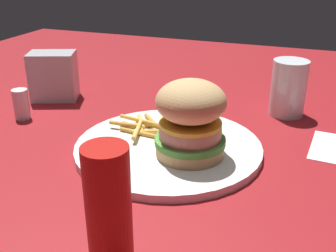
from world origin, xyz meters
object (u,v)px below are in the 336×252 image
object	(u,v)px
sandwich	(191,118)
napkin_dispenser	(54,76)
fries_pile	(142,126)
ketchup_bottle	(109,209)
salt_shaker	(21,104)
drink_glass	(288,91)
plate	(168,147)

from	to	relation	value
sandwich	napkin_dispenser	size ratio (longest dim) A/B	1.16
fries_pile	ketchup_bottle	xyz separation A→B (m)	(0.09, -0.29, 0.05)
ketchup_bottle	napkin_dispenser	bearing A→B (deg)	130.52
fries_pile	ketchup_bottle	distance (m)	0.31
fries_pile	salt_shaker	size ratio (longest dim) A/B	2.02
sandwich	salt_shaker	world-z (taller)	sandwich
sandwich	napkin_dispenser	bearing A→B (deg)	154.80
sandwich	salt_shaker	xyz separation A→B (m)	(-0.34, 0.05, -0.04)
sandwich	drink_glass	size ratio (longest dim) A/B	1.09
ketchup_bottle	salt_shaker	world-z (taller)	ketchup_bottle
drink_glass	salt_shaker	xyz separation A→B (m)	(-0.45, -0.19, -0.02)
plate	sandwich	xyz separation A→B (m)	(0.04, -0.02, 0.06)
fries_pile	drink_glass	distance (m)	0.28
plate	drink_glass	xyz separation A→B (m)	(0.15, 0.22, 0.04)
salt_shaker	napkin_dispenser	bearing A→B (deg)	92.23
sandwich	ketchup_bottle	bearing A→B (deg)	-91.97
fries_pile	salt_shaker	bearing A→B (deg)	-178.26
plate	sandwich	distance (m)	0.08
salt_shaker	plate	bearing A→B (deg)	-5.81
plate	ketchup_bottle	distance (m)	0.26
ketchup_bottle	sandwich	bearing A→B (deg)	88.03
sandwich	drink_glass	distance (m)	0.27
ketchup_bottle	salt_shaker	xyz separation A→B (m)	(-0.33, 0.28, -0.04)
plate	drink_glass	world-z (taller)	drink_glass
drink_glass	ketchup_bottle	world-z (taller)	ketchup_bottle
plate	fries_pile	size ratio (longest dim) A/B	2.58
plate	salt_shaker	distance (m)	0.30
plate	ketchup_bottle	size ratio (longest dim) A/B	2.20
sandwich	napkin_dispenser	world-z (taller)	sandwich
plate	salt_shaker	size ratio (longest dim) A/B	5.21
drink_glass	napkin_dispenser	world-z (taller)	drink_glass
sandwich	drink_glass	xyz separation A→B (m)	(0.11, 0.24, -0.02)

